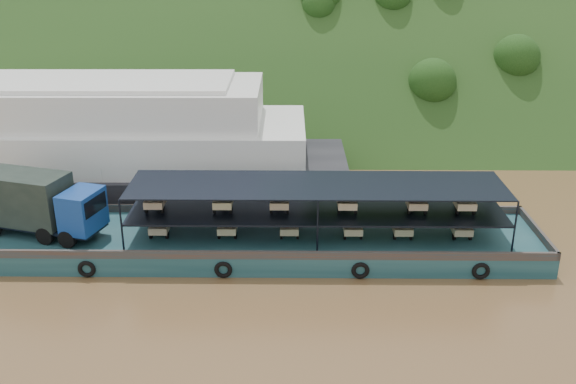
{
  "coord_description": "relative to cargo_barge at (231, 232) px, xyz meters",
  "views": [
    {
      "loc": [
        -1.59,
        -35.62,
        18.63
      ],
      "look_at": [
        -2.0,
        3.0,
        3.2
      ],
      "focal_mm": 40.0,
      "sensor_mm": 36.0,
      "label": 1
    }
  ],
  "objects": [
    {
      "name": "ground",
      "position": [
        5.58,
        -0.87,
        -1.29
      ],
      "size": [
        160.0,
        160.0,
        0.0
      ],
      "primitive_type": "plane",
      "color": "brown",
      "rests_on": "ground"
    },
    {
      "name": "hillside",
      "position": [
        5.58,
        35.13,
        -1.29
      ],
      "size": [
        140.0,
        39.6,
        39.6
      ],
      "primitive_type": "cube",
      "rotation": [
        0.79,
        0.0,
        0.0
      ],
      "color": "#1B3914",
      "rests_on": "ground"
    },
    {
      "name": "cargo_barge",
      "position": [
        0.0,
        0.0,
        0.0
      ],
      "size": [
        35.03,
        7.18,
        5.11
      ],
      "color": "#123940",
      "rests_on": "ground"
    },
    {
      "name": "passenger_ferry",
      "position": [
        -13.87,
        10.1,
        2.55
      ],
      "size": [
        43.85,
        11.31,
        8.86
      ],
      "rotation": [
        0.0,
        0.0,
        0.01
      ],
      "color": "black",
      "rests_on": "ground"
    }
  ]
}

